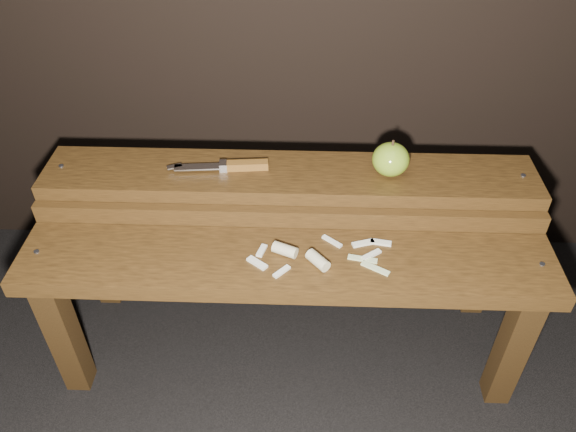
{
  "coord_description": "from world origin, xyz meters",
  "views": [
    {
      "loc": [
        0.04,
        -0.94,
        1.29
      ],
      "look_at": [
        0.0,
        0.06,
        0.45
      ],
      "focal_mm": 35.0,
      "sensor_mm": 36.0,
      "label": 1
    }
  ],
  "objects_px": {
    "apple": "(391,159)",
    "knife": "(235,166)",
    "bench_front_tier": "(286,283)",
    "bench_rear_tier": "(289,200)"
  },
  "relations": [
    {
      "from": "apple",
      "to": "bench_rear_tier",
      "type": "bearing_deg",
      "value": -178.97
    },
    {
      "from": "bench_rear_tier",
      "to": "knife",
      "type": "height_order",
      "value": "knife"
    },
    {
      "from": "knife",
      "to": "bench_front_tier",
      "type": "bearing_deg",
      "value": -60.34
    },
    {
      "from": "bench_front_tier",
      "to": "knife",
      "type": "bearing_deg",
      "value": 119.66
    },
    {
      "from": "apple",
      "to": "knife",
      "type": "relative_size",
      "value": 0.37
    },
    {
      "from": "apple",
      "to": "knife",
      "type": "bearing_deg",
      "value": 179.46
    },
    {
      "from": "bench_rear_tier",
      "to": "knife",
      "type": "relative_size",
      "value": 4.86
    },
    {
      "from": "bench_front_tier",
      "to": "bench_rear_tier",
      "type": "height_order",
      "value": "bench_rear_tier"
    },
    {
      "from": "bench_rear_tier",
      "to": "apple",
      "type": "bearing_deg",
      "value": 1.03
    },
    {
      "from": "bench_rear_tier",
      "to": "knife",
      "type": "bearing_deg",
      "value": 176.64
    }
  ]
}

